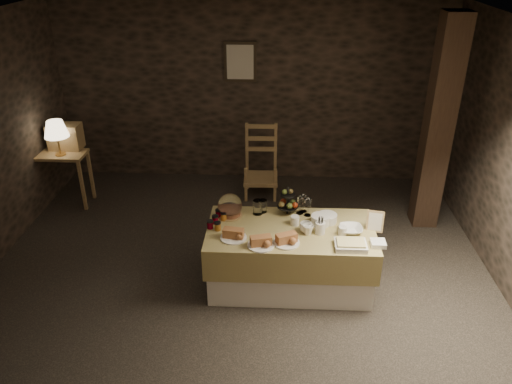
{
  "coord_description": "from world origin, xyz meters",
  "views": [
    {
      "loc": [
        0.4,
        -4.47,
        3.3
      ],
      "look_at": [
        0.18,
        0.2,
        0.9
      ],
      "focal_mm": 35.0,
      "sensor_mm": 36.0,
      "label": 1
    }
  ],
  "objects_px": {
    "console_table": "(60,162)",
    "wine_rack": "(65,136)",
    "chair": "(261,164)",
    "table_lamp": "(56,129)",
    "fruit_stand": "(288,203)",
    "timber_column": "(438,126)",
    "buffet_table": "(290,252)"
  },
  "relations": [
    {
      "from": "buffet_table",
      "to": "table_lamp",
      "type": "bearing_deg",
      "value": 151.91
    },
    {
      "from": "wine_rack",
      "to": "timber_column",
      "type": "height_order",
      "value": "timber_column"
    },
    {
      "from": "console_table",
      "to": "table_lamp",
      "type": "bearing_deg",
      "value": -45.0
    },
    {
      "from": "wine_rack",
      "to": "console_table",
      "type": "bearing_deg",
      "value": -105.52
    },
    {
      "from": "timber_column",
      "to": "fruit_stand",
      "type": "xyz_separation_m",
      "value": [
        -1.77,
        -1.05,
        -0.5
      ]
    },
    {
      "from": "table_lamp",
      "to": "fruit_stand",
      "type": "height_order",
      "value": "table_lamp"
    },
    {
      "from": "chair",
      "to": "fruit_stand",
      "type": "relative_size",
      "value": 2.48
    },
    {
      "from": "table_lamp",
      "to": "chair",
      "type": "distance_m",
      "value": 2.74
    },
    {
      "from": "fruit_stand",
      "to": "buffet_table",
      "type": "bearing_deg",
      "value": -84.71
    },
    {
      "from": "fruit_stand",
      "to": "wine_rack",
      "type": "bearing_deg",
      "value": 152.98
    },
    {
      "from": "fruit_stand",
      "to": "timber_column",
      "type": "bearing_deg",
      "value": 30.86
    },
    {
      "from": "console_table",
      "to": "chair",
      "type": "xyz_separation_m",
      "value": [
        2.66,
        0.44,
        -0.17
      ]
    },
    {
      "from": "chair",
      "to": "fruit_stand",
      "type": "xyz_separation_m",
      "value": [
        0.35,
        -1.78,
        0.35
      ]
    },
    {
      "from": "chair",
      "to": "fruit_stand",
      "type": "distance_m",
      "value": 1.84
    },
    {
      "from": "buffet_table",
      "to": "fruit_stand",
      "type": "xyz_separation_m",
      "value": [
        -0.03,
        0.32,
        0.41
      ]
    },
    {
      "from": "table_lamp",
      "to": "timber_column",
      "type": "distance_m",
      "value": 4.74
    },
    {
      "from": "buffet_table",
      "to": "table_lamp",
      "type": "distance_m",
      "value": 3.47
    },
    {
      "from": "timber_column",
      "to": "chair",
      "type": "bearing_deg",
      "value": 161.2
    },
    {
      "from": "table_lamp",
      "to": "chair",
      "type": "bearing_deg",
      "value": 10.68
    },
    {
      "from": "console_table",
      "to": "timber_column",
      "type": "relative_size",
      "value": 0.29
    },
    {
      "from": "wine_rack",
      "to": "timber_column",
      "type": "distance_m",
      "value": 4.77
    },
    {
      "from": "chair",
      "to": "timber_column",
      "type": "relative_size",
      "value": 0.3
    },
    {
      "from": "chair",
      "to": "timber_column",
      "type": "height_order",
      "value": "timber_column"
    },
    {
      "from": "console_table",
      "to": "wine_rack",
      "type": "xyz_separation_m",
      "value": [
        0.05,
        0.18,
        0.3
      ]
    },
    {
      "from": "console_table",
      "to": "wine_rack",
      "type": "relative_size",
      "value": 1.77
    },
    {
      "from": "table_lamp",
      "to": "wine_rack",
      "type": "xyz_separation_m",
      "value": [
        0.0,
        0.23,
        -0.18
      ]
    },
    {
      "from": "console_table",
      "to": "buffet_table",
      "type": "bearing_deg",
      "value": -28.43
    },
    {
      "from": "console_table",
      "to": "timber_column",
      "type": "bearing_deg",
      "value": -3.33
    },
    {
      "from": "table_lamp",
      "to": "chair",
      "type": "height_order",
      "value": "table_lamp"
    },
    {
      "from": "chair",
      "to": "timber_column",
      "type": "bearing_deg",
      "value": -19.77
    },
    {
      "from": "table_lamp",
      "to": "fruit_stand",
      "type": "relative_size",
      "value": 1.48
    },
    {
      "from": "table_lamp",
      "to": "wine_rack",
      "type": "bearing_deg",
      "value": 90.0
    }
  ]
}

